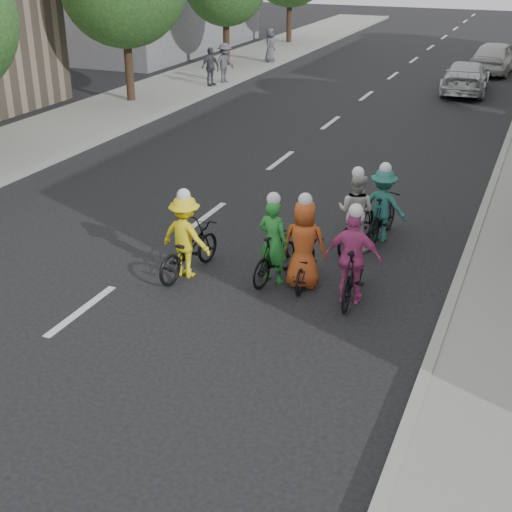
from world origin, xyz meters
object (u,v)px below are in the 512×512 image
Objects in this scene: cyclist_4 at (304,253)px; cyclist_2 at (356,219)px; spectator_2 at (270,45)px; follow_car_trail at (495,57)px; spectator_0 at (225,63)px; cyclist_0 at (353,266)px; cyclist_3 at (274,250)px; cyclist_1 at (187,243)px; follow_car_lead at (466,77)px; spectator_1 at (210,67)px; cyclist_5 at (383,210)px.

cyclist_2 is at bearing -107.63° from cyclist_4.
cyclist_4 reaches higher than spectator_2.
follow_car_trail is 2.64× the size of spectator_0.
cyclist_0 reaches higher than cyclist_4.
cyclist_2 is 1.08× the size of cyclist_3.
cyclist_1 is at bearing 22.44° from cyclist_3.
follow_car_lead is 10.27m from spectator_0.
cyclist_0 reaches higher than cyclist_3.
cyclist_1 is 0.99× the size of cyclist_2.
follow_car_lead is at bearing -97.52° from cyclist_4.
spectator_1 is (-0.28, -0.88, -0.04)m from spectator_0.
cyclist_5 is 23.01m from spectator_2.
spectator_0 is (-9.95, -2.51, 0.34)m from follow_car_lead.
spectator_2 is (-10.18, 3.45, 0.32)m from follow_car_lead.
cyclist_0 is 1.63m from cyclist_3.
follow_car_trail is at bearing -89.04° from cyclist_1.
follow_car_lead is 2.80× the size of spectator_1.
spectator_0 is at bearing 10.85° from follow_car_lead.
cyclist_1 is at bearing -141.71° from spectator_0.
cyclist_2 is 23.00m from follow_car_trail.
spectator_2 reaches higher than spectator_1.
cyclist_2 is 2.39m from cyclist_3.
follow_car_trail is at bearing -100.10° from follow_car_lead.
cyclist_0 is at bearing 98.82° from cyclist_5.
spectator_1 is at bearing -57.30° from cyclist_1.
spectator_0 is 0.92m from spectator_1.
cyclist_2 is 1.23× the size of spectator_1.
cyclist_5 is at bearing -116.42° from cyclist_2.
cyclist_0 is 3.03m from cyclist_5.
spectator_2 is at bearing -22.02° from follow_car_lead.
cyclist_4 is (-1.02, 0.27, -0.03)m from cyclist_0.
cyclist_3 reaches higher than follow_car_lead.
cyclist_5 is at bearing 95.19° from follow_car_trail.
cyclist_0 is 0.97× the size of cyclist_1.
spectator_2 reaches higher than cyclist_1.
cyclist_1 is 1.04× the size of cyclist_4.
spectator_0 is 5.96m from spectator_2.
spectator_2 reaches higher than follow_car_trail.
spectator_2 is (-10.82, -1.97, 0.22)m from follow_car_trail.
cyclist_4 is at bearing -129.57° from spectator_1.
cyclist_3 reaches higher than cyclist_1.
spectator_1 is (-9.29, 16.34, 0.32)m from cyclist_3.
spectator_0 is (-10.44, 14.43, 0.31)m from cyclist_5.
spectator_2 is at bearing -59.15° from cyclist_3.
follow_car_lead is (-0.67, 19.96, -0.04)m from cyclist_0.
spectator_0 is (-9.61, 17.18, 0.33)m from cyclist_4.
spectator_1 is at bearing 15.04° from follow_car_lead.
spectator_1 is at bearing -60.13° from cyclist_0.
cyclist_2 reaches higher than follow_car_lead.
cyclist_5 is (0.42, 0.63, 0.04)m from cyclist_2.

